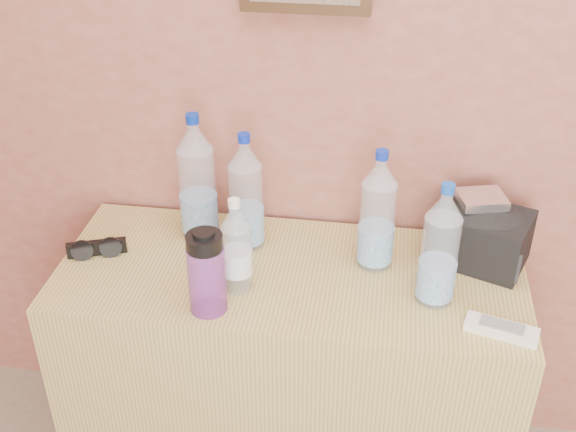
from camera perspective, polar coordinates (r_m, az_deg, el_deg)
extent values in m
cube|color=tan|center=(1.99, 0.15, -12.63)|extent=(1.14, 0.47, 0.71)
cylinder|color=#CFE9FF|center=(1.79, -3.33, 1.44)|extent=(0.08, 0.08, 0.27)
cylinder|color=#0A26AA|center=(1.71, -3.51, 6.18)|extent=(0.03, 0.03, 0.02)
cylinder|color=white|center=(1.83, -7.18, 2.51)|extent=(0.09, 0.09, 0.30)
cylinder|color=#082A9D|center=(1.75, -7.58, 7.64)|extent=(0.03, 0.03, 0.02)
cylinder|color=silver|center=(1.72, 7.07, -0.04)|extent=(0.08, 0.08, 0.27)
cylinder|color=#0E2AAA|center=(1.64, 7.45, 4.82)|extent=(0.03, 0.03, 0.02)
cylinder|color=silver|center=(1.63, 11.88, -2.76)|extent=(0.08, 0.08, 0.27)
cylinder|color=#144CB7|center=(1.55, 12.54, 2.14)|extent=(0.03, 0.03, 0.02)
cylinder|color=white|center=(1.65, -4.11, -2.75)|extent=(0.07, 0.07, 0.21)
cylinder|color=white|center=(1.58, -4.28, 1.02)|extent=(0.03, 0.03, 0.02)
cylinder|color=purple|center=(1.61, -6.42, -4.96)|extent=(0.08, 0.08, 0.16)
cylinder|color=black|center=(1.55, -6.64, -1.91)|extent=(0.08, 0.08, 0.04)
cube|color=silver|center=(1.64, 16.51, -8.59)|extent=(0.16, 0.09, 0.02)
cube|color=white|center=(1.79, 15.06, 1.29)|extent=(0.13, 0.11, 0.02)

